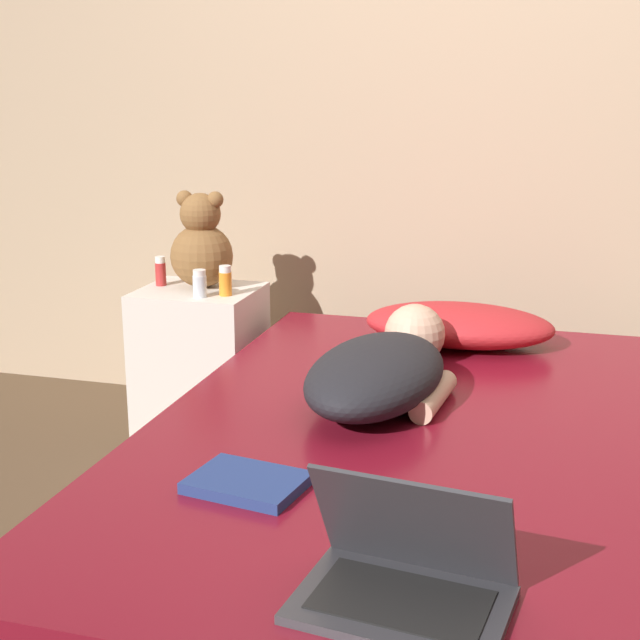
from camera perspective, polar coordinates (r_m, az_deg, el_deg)
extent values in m
plane|color=brown|center=(2.40, 6.06, -16.80)|extent=(12.00, 12.00, 0.00)
cube|color=tan|center=(3.32, 10.68, 15.35)|extent=(8.00, 0.06, 2.60)
cube|color=#2D2319|center=(2.34, 6.14, -14.32)|extent=(1.32, 2.01, 0.24)
cube|color=maroon|center=(2.24, 6.30, -9.28)|extent=(1.29, 1.97, 0.21)
cube|color=silver|center=(3.23, -7.63, -2.87)|extent=(0.41, 0.36, 0.56)
ellipsoid|color=red|center=(2.87, 8.90, -0.31)|extent=(0.60, 0.34, 0.13)
ellipsoid|color=black|center=(2.31, 3.61, -3.48)|extent=(0.38, 0.63, 0.16)
sphere|color=#DBAD8E|center=(2.65, 6.08, -0.90)|extent=(0.18, 0.18, 0.18)
cylinder|color=#DBAD8E|center=(2.32, 7.30, -4.87)|extent=(0.08, 0.27, 0.06)
cube|color=#333338|center=(1.49, 5.20, -17.70)|extent=(0.36, 0.27, 0.02)
cube|color=black|center=(1.48, 5.21, -17.39)|extent=(0.29, 0.19, 0.00)
cube|color=#333338|center=(1.48, 6.03, -12.95)|extent=(0.34, 0.15, 0.20)
cube|color=black|center=(1.48, 6.03, -12.95)|extent=(0.30, 0.13, 0.18)
sphere|color=brown|center=(3.18, -7.58, 4.09)|extent=(0.22, 0.22, 0.22)
sphere|color=brown|center=(3.15, -7.67, 6.77)|extent=(0.14, 0.14, 0.14)
sphere|color=brown|center=(3.17, -8.67, 7.69)|extent=(0.06, 0.06, 0.06)
sphere|color=brown|center=(3.12, -6.72, 7.66)|extent=(0.06, 0.06, 0.06)
cylinder|color=orange|center=(3.05, -6.08, 2.32)|extent=(0.04, 0.04, 0.08)
cylinder|color=white|center=(3.03, -6.10, 3.27)|extent=(0.04, 0.04, 0.02)
cylinder|color=#B72D2D|center=(3.23, -10.16, 2.91)|extent=(0.04, 0.04, 0.08)
cylinder|color=white|center=(3.22, -10.20, 3.82)|extent=(0.04, 0.04, 0.02)
cylinder|color=silver|center=(3.03, -7.70, 2.14)|extent=(0.05, 0.05, 0.07)
cylinder|color=white|center=(3.02, -7.73, 3.01)|extent=(0.04, 0.04, 0.02)
cube|color=navy|center=(1.87, -4.67, -10.33)|extent=(0.25, 0.21, 0.02)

